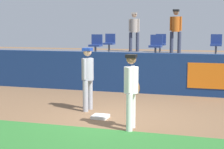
% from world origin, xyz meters
% --- Properties ---
extents(ground_plane, '(60.00, 60.00, 0.00)m').
position_xyz_m(ground_plane, '(0.00, 0.00, 0.00)').
color(ground_plane, brown).
extents(grass_foreground_strip, '(18.00, 2.80, 0.01)m').
position_xyz_m(grass_foreground_strip, '(0.00, -2.43, 0.00)').
color(grass_foreground_strip, '#2D722D').
rests_on(grass_foreground_strip, ground_plane).
extents(first_base, '(0.40, 0.40, 0.08)m').
position_xyz_m(first_base, '(-0.29, -0.10, 0.04)').
color(first_base, white).
rests_on(first_base, ground_plane).
extents(player_fielder_home, '(0.33, 0.54, 1.70)m').
position_xyz_m(player_fielder_home, '(0.72, -0.87, 0.98)').
color(player_fielder_home, white).
rests_on(player_fielder_home, ground_plane).
extents(player_runner_visitor, '(0.35, 0.49, 1.74)m').
position_xyz_m(player_runner_visitor, '(-0.91, 0.64, 1.01)').
color(player_runner_visitor, '#9EA3AD').
rests_on(player_runner_visitor, ground_plane).
extents(field_wall, '(18.00, 0.26, 1.42)m').
position_xyz_m(field_wall, '(0.01, 3.80, 0.71)').
color(field_wall, navy).
rests_on(field_wall, ground_plane).
extents(bleacher_platform, '(18.00, 4.80, 1.18)m').
position_xyz_m(bleacher_platform, '(0.00, 6.37, 0.59)').
color(bleacher_platform, '#59595E').
rests_on(bleacher_platform, ground_plane).
extents(seat_back_center, '(0.45, 0.44, 0.84)m').
position_xyz_m(seat_back_center, '(-0.02, 7.04, 1.65)').
color(seat_back_center, '#4C4C51').
rests_on(seat_back_center, bleacher_platform).
extents(seat_back_right, '(0.45, 0.44, 0.84)m').
position_xyz_m(seat_back_right, '(2.30, 7.04, 1.65)').
color(seat_back_right, '#4C4C51').
rests_on(seat_back_right, bleacher_platform).
extents(seat_front_left, '(0.45, 0.44, 0.84)m').
position_xyz_m(seat_front_left, '(-2.31, 5.24, 1.65)').
color(seat_front_left, '#4C4C51').
rests_on(seat_front_left, bleacher_platform).
extents(seat_back_left, '(0.46, 0.44, 0.84)m').
position_xyz_m(seat_back_left, '(-2.31, 7.04, 1.65)').
color(seat_back_left, '#4C4C51').
rests_on(seat_back_left, bleacher_platform).
extents(seat_front_center, '(0.46, 0.44, 0.84)m').
position_xyz_m(seat_front_center, '(0.12, 5.24, 1.65)').
color(seat_front_center, '#4C4C51').
rests_on(seat_front_center, bleacher_platform).
extents(spectator_hooded, '(0.53, 0.38, 1.90)m').
position_xyz_m(spectator_hooded, '(0.56, 7.58, 2.28)').
color(spectator_hooded, '#33384C').
rests_on(spectator_hooded, bleacher_platform).
extents(spectator_capped, '(0.50, 0.37, 1.81)m').
position_xyz_m(spectator_capped, '(-1.41, 7.98, 2.23)').
color(spectator_capped, '#33384C').
rests_on(spectator_capped, bleacher_platform).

